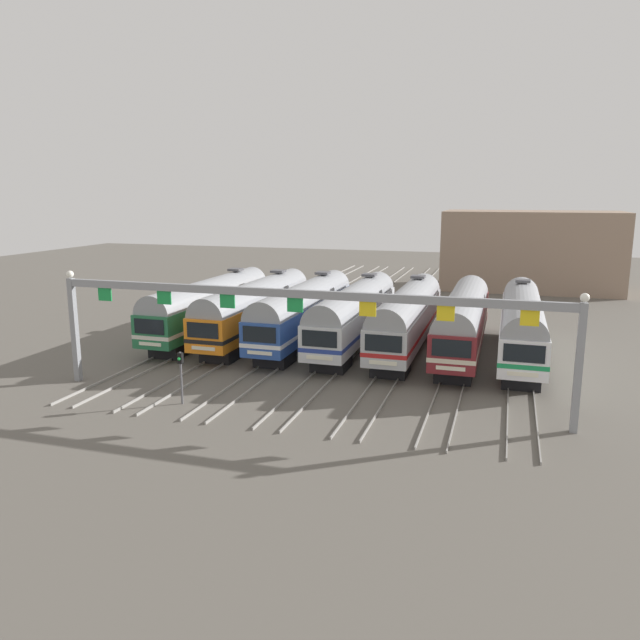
% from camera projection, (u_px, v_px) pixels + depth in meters
% --- Properties ---
extents(ground_plane, '(160.00, 160.00, 0.00)m').
position_uv_depth(ground_plane, '(354.00, 347.00, 47.18)').
color(ground_plane, '#5B564F').
extents(track_bed, '(25.78, 70.00, 0.15)m').
position_uv_depth(track_bed, '(394.00, 307.00, 63.07)').
color(track_bed, gray).
rests_on(track_bed, ground).
extents(commuter_train_green, '(2.88, 18.06, 5.05)m').
position_uv_depth(commuter_train_green, '(210.00, 304.00, 50.13)').
color(commuter_train_green, '#236B42').
rests_on(commuter_train_green, ground).
extents(commuter_train_orange, '(2.88, 18.06, 5.05)m').
position_uv_depth(commuter_train_orange, '(256.00, 307.00, 48.97)').
color(commuter_train_orange, orange).
rests_on(commuter_train_orange, ground).
extents(commuter_train_blue, '(2.88, 18.06, 5.05)m').
position_uv_depth(commuter_train_blue, '(304.00, 310.00, 47.80)').
color(commuter_train_blue, '#284C9E').
rests_on(commuter_train_blue, ground).
extents(commuter_train_silver, '(2.88, 18.06, 5.05)m').
position_uv_depth(commuter_train_silver, '(354.00, 313.00, 46.63)').
color(commuter_train_silver, silver).
rests_on(commuter_train_silver, ground).
extents(commuter_train_stainless, '(2.88, 18.06, 5.05)m').
position_uv_depth(commuter_train_stainless, '(407.00, 316.00, 45.47)').
color(commuter_train_stainless, '#B2B5BA').
rests_on(commuter_train_stainless, ground).
extents(commuter_train_maroon, '(2.88, 18.06, 4.77)m').
position_uv_depth(commuter_train_maroon, '(463.00, 319.00, 44.30)').
color(commuter_train_maroon, maroon).
rests_on(commuter_train_maroon, ground).
extents(commuter_train_white, '(2.88, 18.06, 5.05)m').
position_uv_depth(commuter_train_white, '(522.00, 322.00, 43.14)').
color(commuter_train_white, white).
rests_on(commuter_train_white, ground).
extents(catenary_gantry, '(29.51, 0.44, 6.97)m').
position_uv_depth(catenary_gantry, '(295.00, 308.00, 33.45)').
color(catenary_gantry, gray).
rests_on(catenary_gantry, ground).
extents(yard_signal_mast, '(0.28, 0.35, 3.00)m').
position_uv_depth(yard_signal_mast, '(181.00, 368.00, 34.03)').
color(yard_signal_mast, '#59595E').
rests_on(yard_signal_mast, ground).
extents(maintenance_building, '(20.71, 10.00, 9.48)m').
position_uv_depth(maintenance_building, '(531.00, 251.00, 74.67)').
color(maintenance_building, gray).
rests_on(maintenance_building, ground).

